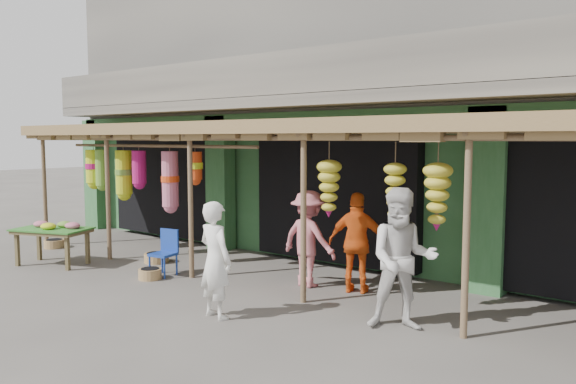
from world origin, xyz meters
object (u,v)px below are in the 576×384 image
Objects in this scene: blue_chair at (166,250)px; person_vendor at (358,243)px; person_shopper at (309,239)px; person_right at (402,259)px; flower_table at (54,230)px; person_front at (215,260)px.

blue_chair is 0.51× the size of person_vendor.
person_vendor reaches higher than blue_chair.
person_shopper is at bearing -7.58° from person_vendor.
person_right reaches higher than person_vendor.
blue_chair is at bearing 25.11° from person_shopper.
person_shopper is (4.92, 1.80, 0.12)m from flower_table.
person_right reaches higher than person_front.
person_vendor is at bearing -1.47° from flower_table.
person_front is at bearing -35.83° from blue_chair.
person_front is (2.48, -1.18, 0.35)m from blue_chair.
person_front reaches higher than person_shopper.
flower_table is 1.00× the size of person_shopper.
flower_table is 7.20m from person_right.
blue_chair is 0.51× the size of person_front.
flower_table is 1.94× the size of blue_chair.
blue_chair is at bearing 149.75° from person_right.
person_right is at bearing -144.48° from person_front.
person_front is at bearing -24.50° from flower_table.
person_shopper reaches higher than blue_chair.
person_vendor reaches higher than flower_table.
person_right is at bearing -10.61° from blue_chair.
blue_chair is (2.41, 0.81, -0.22)m from flower_table.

